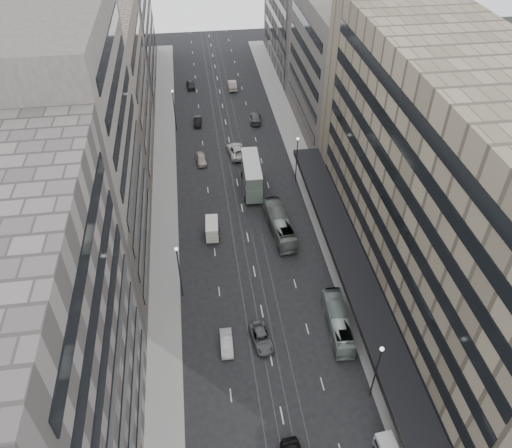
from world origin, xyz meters
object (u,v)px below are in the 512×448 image
panel_van (212,228)px  sedan_1 (227,343)px  bus_near (338,322)px  bus_far (279,224)px  double_decker (252,175)px  pedestrian (423,429)px  sedan_2 (262,338)px

panel_van → sedan_1: (0.22, -19.75, -0.72)m
bus_near → bus_far: 18.92m
double_decker → sedan_1: double_decker is taller
pedestrian → panel_van: bearing=-60.0°
sedan_2 → pedestrian: (14.09, -13.40, 0.41)m
bus_near → sedan_1: size_ratio=2.37×
bus_near → double_decker: double_decker is taller
bus_near → bus_far: size_ratio=0.88×
panel_van → pedestrian: panel_van is taller
bus_near → panel_van: size_ratio=2.34×
panel_van → double_decker: bearing=59.4°
bus_near → bus_far: bearing=-75.0°
panel_van → pedestrian: bearing=-57.5°
pedestrian → sedan_2: bearing=-42.8°
bus_near → pedestrian: bus_near is taller
bus_far → sedan_1: size_ratio=2.69×
bus_far → panel_van: bus_far is taller
panel_van → sedan_2: bearing=-74.2°
sedan_1 → bus_near: bearing=4.3°
sedan_2 → pedestrian: pedestrian is taller
panel_van → sedan_1: panel_van is taller
double_decker → sedan_2: (-2.88, -30.32, -2.11)m
double_decker → sedan_1: 31.32m
bus_far → sedan_2: bus_far is taller
bus_near → sedan_2: bearing=7.0°
bus_near → sedan_1: (-13.34, -0.70, -0.66)m
bus_near → double_decker: 30.46m
bus_near → panel_van: bus_near is taller
bus_far → pedestrian: bus_far is taller
bus_far → panel_van: (-9.79, 0.51, -0.13)m
bus_far → panel_van: size_ratio=2.65×
bus_far → sedan_2: size_ratio=2.27×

